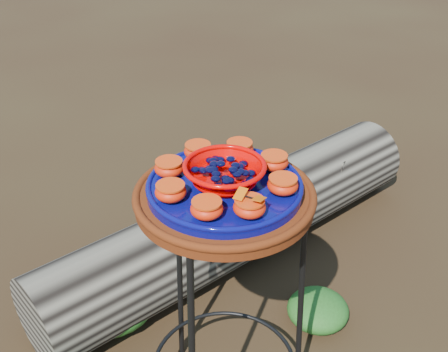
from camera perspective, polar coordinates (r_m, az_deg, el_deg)
plant_stand at (r=1.53m, az=0.05°, el=-13.78°), size 0.44×0.44×0.70m
terracotta_saucer at (r=1.29m, az=0.06°, el=-2.27°), size 0.41×0.41×0.03m
cobalt_plate at (r=1.27m, az=0.06°, el=-1.20°), size 0.35×0.35×0.02m
red_bowl at (r=1.26m, az=0.06°, el=0.19°), size 0.18×0.18×0.05m
glass_gems at (r=1.24m, az=0.06°, el=1.63°), size 0.14×0.14×0.02m
orange_half_0 at (r=1.16m, az=2.60°, el=-3.21°), size 0.07×0.07×0.04m
orange_half_1 at (r=1.23m, az=5.99°, el=-0.92°), size 0.07×0.07×0.04m
orange_half_2 at (r=1.32m, az=5.10°, el=1.43°), size 0.07×0.07×0.04m
orange_half_3 at (r=1.37m, az=1.59°, el=2.77°), size 0.07×0.07×0.04m
orange_half_4 at (r=1.36m, az=-2.66°, el=2.53°), size 0.07×0.07×0.04m
orange_half_5 at (r=1.30m, az=-5.59°, el=0.82°), size 0.07×0.07×0.04m
orange_half_6 at (r=1.21m, az=-5.45°, el=-1.63°), size 0.07×0.07×0.04m
orange_half_7 at (r=1.15m, az=-1.76°, el=-3.36°), size 0.07×0.07×0.04m
butterfly at (r=1.14m, az=2.63°, el=-2.16°), size 0.09×0.08×0.01m
driftwood_log at (r=2.17m, az=1.37°, el=-4.63°), size 1.67×0.48×0.31m
foliage_right at (r=1.98m, az=9.52°, el=-13.17°), size 0.21×0.21×0.11m
foliage_back at (r=1.99m, az=-11.73°, el=-11.87°), size 0.34×0.34×0.17m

